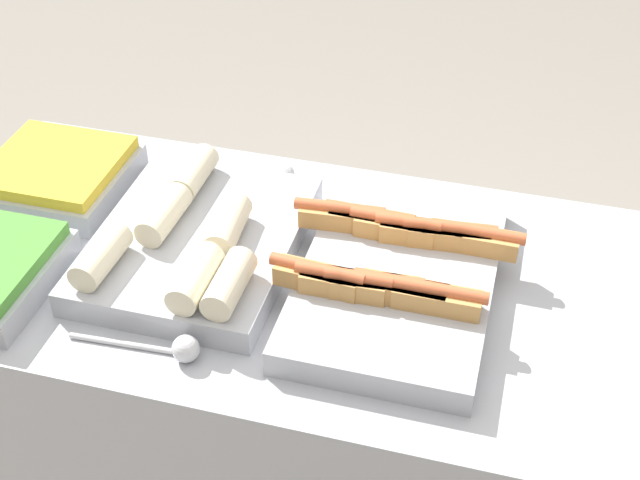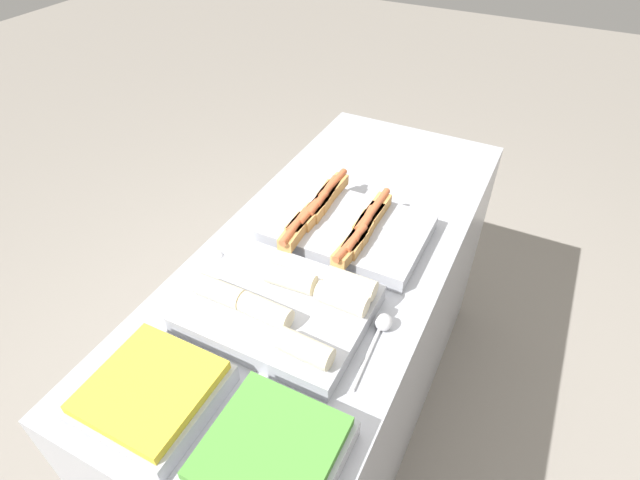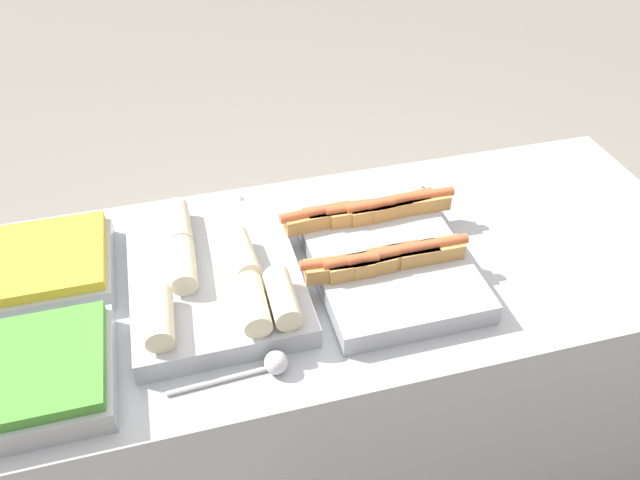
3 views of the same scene
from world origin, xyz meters
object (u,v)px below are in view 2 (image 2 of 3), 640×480
at_px(tray_side_front, 271,454).
at_px(tray_side_back, 152,393).
at_px(tray_wraps, 283,307).
at_px(serving_spoon_near, 381,328).
at_px(tray_hotdogs, 340,224).
at_px(serving_spoon_far, 214,264).

xyz_separation_m(tray_side_front, tray_side_back, (0.00, 0.30, 0.00)).
relative_size(tray_wraps, tray_side_back, 1.67).
bearing_deg(tray_side_back, tray_side_front, -90.00).
height_order(tray_wraps, tray_side_front, tray_wraps).
bearing_deg(tray_side_back, serving_spoon_near, -42.55).
bearing_deg(tray_hotdogs, serving_spoon_near, -140.17).
relative_size(tray_side_back, serving_spoon_near, 1.19).
bearing_deg(serving_spoon_near, tray_side_front, 169.86).
bearing_deg(serving_spoon_near, tray_wraps, 104.00).
distance_m(tray_side_back, serving_spoon_near, 0.55).
xyz_separation_m(tray_side_front, serving_spoon_near, (0.40, -0.07, -0.02)).
bearing_deg(serving_spoon_far, tray_side_back, -161.31).
distance_m(tray_wraps, serving_spoon_near, 0.25).
height_order(tray_hotdogs, tray_wraps, tray_wraps).
xyz_separation_m(tray_side_back, serving_spoon_far, (0.41, 0.14, -0.02)).
height_order(serving_spoon_near, serving_spoon_far, same).
relative_size(serving_spoon_near, serving_spoon_far, 0.94).
relative_size(tray_wraps, tray_side_front, 1.67).
height_order(tray_hotdogs, tray_side_back, tray_hotdogs).
height_order(tray_side_front, tray_side_back, same).
distance_m(tray_hotdogs, tray_wraps, 0.37).
relative_size(tray_hotdogs, tray_side_back, 1.92).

